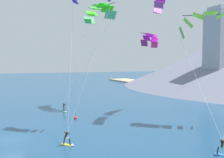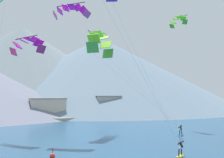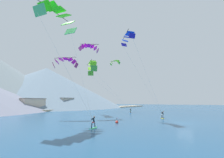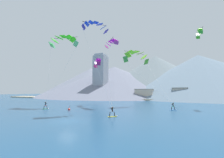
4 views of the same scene
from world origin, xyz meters
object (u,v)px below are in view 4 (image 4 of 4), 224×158
object	(u,v)px
parafoil_kite_distant_low_drift	(98,62)
race_marker_buoy	(69,109)
kitesurfer_near_trail	(113,113)
parafoil_kite_distant_mid_solo	(112,43)
parafoil_kite_distant_high_outer	(199,32)
kitesurfer_near_lead	(46,107)
kitesurfer_mid_center	(174,108)
parafoil_kite_near_lead	(64,40)
parafoil_kite_mid_center	(136,56)
parafoil_kite_near_trail	(95,26)

from	to	relation	value
parafoil_kite_distant_low_drift	race_marker_buoy	distance (m)	20.01
kitesurfer_near_trail	race_marker_buoy	xyz separation A→B (m)	(-12.49, 4.18, -0.39)
parafoil_kite_distant_mid_solo	race_marker_buoy	world-z (taller)	parafoil_kite_distant_mid_solo
parafoil_kite_distant_high_outer	parafoil_kite_distant_low_drift	xyz separation A→B (m)	(-29.75, -5.85, -7.38)
kitesurfer_near_lead	race_marker_buoy	distance (m)	6.44
kitesurfer_mid_center	parafoil_kite_near_lead	bearing A→B (deg)	-176.29
kitesurfer_mid_center	parafoil_kite_distant_high_outer	world-z (taller)	parafoil_kite_distant_high_outer
parafoil_kite_distant_mid_solo	parafoil_kite_distant_high_outer	bearing A→B (deg)	18.47
kitesurfer_mid_center	parafoil_kite_distant_mid_solo	distance (m)	24.82
parafoil_kite_near_lead	parafoil_kite_distant_high_outer	size ratio (longest dim) A/B	3.98
parafoil_kite_distant_low_drift	race_marker_buoy	xyz separation A→B (m)	(0.91, -14.73, -13.52)
kitesurfer_near_trail	parafoil_kite_distant_mid_solo	bearing A→B (deg)	113.95
parafoil_kite_distant_high_outer	parafoil_kite_distant_mid_solo	xyz separation A→B (m)	(-23.82, -7.95, -2.36)
kitesurfer_mid_center	parafoil_kite_distant_high_outer	distance (m)	24.53
kitesurfer_near_lead	parafoil_kite_distant_high_outer	bearing A→B (deg)	30.75
parafoil_kite_near_lead	kitesurfer_near_lead	bearing A→B (deg)	-75.30
parafoil_kite_mid_center	race_marker_buoy	bearing A→B (deg)	-122.93
parafoil_kite_near_lead	parafoil_kite_distant_high_outer	world-z (taller)	parafoil_kite_distant_high_outer
kitesurfer_mid_center	parafoil_kite_distant_mid_solo	xyz separation A→B (m)	(-16.57, 3.35, 18.17)
parafoil_kite_distant_high_outer	parafoil_kite_near_trail	bearing A→B (deg)	-139.07
parafoil_kite_mid_center	parafoil_kite_distant_low_drift	xyz separation A→B (m)	(-12.11, -2.57, -1.43)
kitesurfer_near_lead	parafoil_kite_distant_mid_solo	xyz separation A→B (m)	(11.44, 13.02, 18.12)
kitesurfer_near_trail	parafoil_kite_mid_center	bearing A→B (deg)	93.43
parafoil_kite_near_lead	parafoil_kite_distant_high_outer	xyz separation A→B (m)	(37.28, 13.26, 1.53)
kitesurfer_near_lead	race_marker_buoy	size ratio (longest dim) A/B	1.80
parafoil_kite_near_trail	parafoil_kite_distant_high_outer	xyz separation A→B (m)	(22.78, 19.75, 2.35)
parafoil_kite_near_trail	kitesurfer_mid_center	bearing A→B (deg)	28.54
kitesurfer_near_trail	parafoil_kite_near_trail	distance (m)	19.90
parafoil_kite_near_lead	parafoil_kite_distant_low_drift	bearing A→B (deg)	44.51
parafoil_kite_near_trail	parafoil_kite_distant_high_outer	world-z (taller)	parafoil_kite_distant_high_outer
parafoil_kite_near_lead	parafoil_kite_distant_mid_solo	bearing A→B (deg)	21.50
kitesurfer_near_trail	parafoil_kite_distant_mid_solo	world-z (taller)	parafoil_kite_distant_mid_solo
kitesurfer_near_lead	parafoil_kite_distant_high_outer	xyz separation A→B (m)	(35.26, 20.98, 20.48)
parafoil_kite_distant_high_outer	parafoil_kite_distant_low_drift	distance (m)	31.21
parafoil_kite_mid_center	parafoil_kite_distant_high_outer	size ratio (longest dim) A/B	3.12
kitesurfer_near_lead	parafoil_kite_distant_mid_solo	world-z (taller)	parafoil_kite_distant_mid_solo
kitesurfer_near_trail	race_marker_buoy	distance (m)	13.17
kitesurfer_mid_center	parafoil_kite_near_trail	size ratio (longest dim) A/B	0.10
kitesurfer_near_lead	kitesurfer_mid_center	bearing A→B (deg)	19.04
kitesurfer_mid_center	parafoil_kite_mid_center	bearing A→B (deg)	142.34
kitesurfer_near_lead	kitesurfer_mid_center	xyz separation A→B (m)	(28.01, 9.67, -0.04)
kitesurfer_near_lead	parafoil_kite_near_lead	xyz separation A→B (m)	(-2.02, 7.72, 18.95)
parafoil_kite_mid_center	parafoil_kite_distant_low_drift	size ratio (longest dim) A/B	2.71
kitesurfer_near_lead	parafoil_kite_near_trail	world-z (taller)	parafoil_kite_near_trail
parafoil_kite_distant_high_outer	parafoil_kite_distant_mid_solo	bearing A→B (deg)	-161.53
parafoil_kite_distant_low_drift	parafoil_kite_distant_high_outer	bearing A→B (deg)	11.13
kitesurfer_mid_center	parafoil_kite_near_trail	bearing A→B (deg)	-151.46
parafoil_kite_distant_mid_solo	race_marker_buoy	distance (m)	22.98
parafoil_kite_near_trail	parafoil_kite_mid_center	size ratio (longest dim) A/B	1.20
parafoil_kite_near_trail	parafoil_kite_mid_center	xyz separation A→B (m)	(5.13, 16.47, -3.59)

